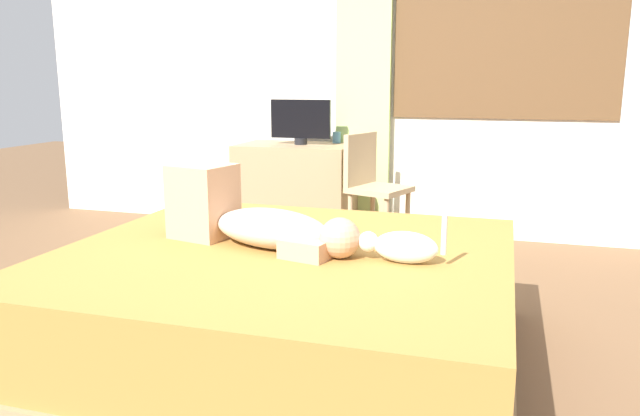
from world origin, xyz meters
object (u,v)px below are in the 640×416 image
person_lying (253,219)px  desk (296,190)px  bed (285,307)px  tv_monitor (301,121)px  cup (337,137)px  cat (401,246)px  chair_by_desk (371,182)px

person_lying → desk: size_ratio=1.05×
bed → tv_monitor: bearing=106.9°
tv_monitor → bed: bearing=-73.1°
person_lying → cup: bearing=96.3°
desk → cup: 0.54m
cat → cup: bearing=111.2°
cup → desk: bearing=-145.7°
bed → cat: bearing=-4.9°
desk → chair_by_desk: (0.67, -0.24, 0.14)m
person_lying → cup: 2.34m
bed → cup: bearing=100.1°
tv_monitor → cup: size_ratio=5.34×
desk → chair_by_desk: bearing=-20.0°
cat → desk: (-1.22, 2.21, -0.22)m
bed → cat: (0.52, -0.04, 0.33)m
cat → tv_monitor: (-1.18, 2.21, 0.33)m
cup → chair_by_desk: 0.64m
desk → chair_by_desk: size_ratio=1.05×
bed → tv_monitor: tv_monitor is taller
person_lying → chair_by_desk: (0.13, 1.88, -0.13)m
tv_monitor → chair_by_desk: tv_monitor is taller
cat → chair_by_desk: size_ratio=0.42×
cat → cup: (-0.93, 2.40, 0.20)m
cup → chair_by_desk: chair_by_desk is taller
chair_by_desk → cat: bearing=-74.4°
bed → chair_by_desk: bearing=91.0°
bed → cup: cup is taller
chair_by_desk → person_lying: bearing=-94.0°
person_lying → tv_monitor: 2.20m
bed → person_lying: 0.41m
bed → tv_monitor: 2.36m
bed → person_lying: bearing=165.5°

